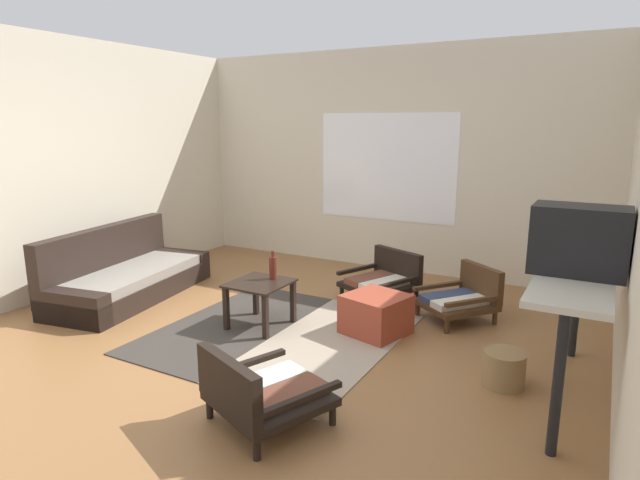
# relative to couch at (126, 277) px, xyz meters

# --- Properties ---
(ground_plane) EXTENTS (7.80, 7.80, 0.00)m
(ground_plane) POSITION_rel_couch_xyz_m (1.96, -0.59, -0.22)
(ground_plane) COLOR olive
(far_wall_with_window) EXTENTS (5.60, 0.13, 2.70)m
(far_wall_with_window) POSITION_rel_couch_xyz_m (1.96, 2.47, 1.13)
(far_wall_with_window) COLOR beige
(far_wall_with_window) RESTS_ON ground
(side_wall_left) EXTENTS (0.12, 6.60, 2.70)m
(side_wall_left) POSITION_rel_couch_xyz_m (-0.70, -0.29, 1.13)
(side_wall_left) COLOR beige
(side_wall_left) RESTS_ON ground
(area_rug) EXTENTS (1.97, 2.07, 0.01)m
(area_rug) POSITION_rel_couch_xyz_m (1.98, -0.08, -0.21)
(area_rug) COLOR #38332D
(area_rug) RESTS_ON ground
(couch) EXTENTS (1.07, 1.95, 0.74)m
(couch) POSITION_rel_couch_xyz_m (0.00, 0.00, 0.00)
(couch) COLOR black
(couch) RESTS_ON ground
(coffee_table) EXTENTS (0.50, 0.52, 0.42)m
(coffee_table) POSITION_rel_couch_xyz_m (1.74, -0.01, 0.11)
(coffee_table) COLOR black
(coffee_table) RESTS_ON ground
(armchair_by_window) EXTENTS (0.82, 0.81, 0.51)m
(armchair_by_window) POSITION_rel_couch_xyz_m (2.45, 1.19, 0.03)
(armchair_by_window) COLOR black
(armchair_by_window) RESTS_ON ground
(armchair_striped_foreground) EXTENTS (0.82, 0.82, 0.50)m
(armchair_striped_foreground) POSITION_rel_couch_xyz_m (2.68, -1.33, 0.01)
(armchair_striped_foreground) COLOR black
(armchair_striped_foreground) RESTS_ON ground
(armchair_corner) EXTENTS (0.81, 0.82, 0.50)m
(armchair_corner) POSITION_rel_couch_xyz_m (3.30, 1.06, 0.01)
(armchair_corner) COLOR #472D19
(armchair_corner) RESTS_ON ground
(ottoman_orange) EXTENTS (0.59, 0.59, 0.35)m
(ottoman_orange) POSITION_rel_couch_xyz_m (2.72, 0.35, -0.04)
(ottoman_orange) COLOR #993D28
(ottoman_orange) RESTS_ON ground
(console_shelf) EXTENTS (0.45, 1.59, 0.88)m
(console_shelf) POSITION_rel_couch_xyz_m (4.27, -0.04, 0.57)
(console_shelf) COLOR beige
(console_shelf) RESTS_ON ground
(crt_television) EXTENTS (0.56, 0.33, 0.43)m
(crt_television) POSITION_rel_couch_xyz_m (4.26, -0.10, 0.88)
(crt_television) COLOR black
(crt_television) RESTS_ON console_shelf
(clay_vase) EXTENTS (0.19, 0.19, 0.32)m
(clay_vase) POSITION_rel_couch_xyz_m (4.27, 0.43, 0.77)
(clay_vase) COLOR brown
(clay_vase) RESTS_ON console_shelf
(glass_bottle) EXTENTS (0.07, 0.07, 0.26)m
(glass_bottle) POSITION_rel_couch_xyz_m (1.79, 0.13, 0.31)
(glass_bottle) COLOR #5B2319
(glass_bottle) RESTS_ON coffee_table
(wicker_basket) EXTENTS (0.29, 0.29, 0.25)m
(wicker_basket) POSITION_rel_couch_xyz_m (3.88, -0.08, -0.09)
(wicker_basket) COLOR olive
(wicker_basket) RESTS_ON ground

